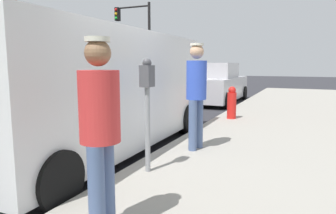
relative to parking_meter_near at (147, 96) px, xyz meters
name	(u,v)px	position (x,y,z in m)	size (l,w,h in m)	color
ground_plane	(82,163)	(-1.35, 0.25, -1.18)	(80.00, 80.00, 0.00)	#2D2D33
sidewalk_slab	(323,197)	(2.15, 0.25, -1.11)	(5.00, 32.00, 0.15)	#9E998E
parking_meter_near	(147,96)	(0.00, 0.00, 0.00)	(0.14, 0.18, 1.52)	gray
pedestrian_in_blue	(196,89)	(0.22, 1.33, 0.00)	(0.34, 0.36, 1.79)	#4C608C
pedestrian_in_red	(100,124)	(0.36, -1.49, -0.08)	(0.34, 0.35, 1.66)	#4C608C
parked_van	(98,89)	(-1.50, 0.92, -0.03)	(2.19, 5.23, 2.15)	white
parked_sedan_ahead	(215,85)	(-1.60, 8.90, -0.43)	(1.96, 4.41, 1.65)	#BCBCC1
traffic_light_corner	(137,32)	(-7.64, 12.89, 2.34)	(2.48, 0.42, 5.20)	black
fire_hydrant	(232,103)	(0.10, 4.55, -0.61)	(0.24, 0.24, 0.86)	red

